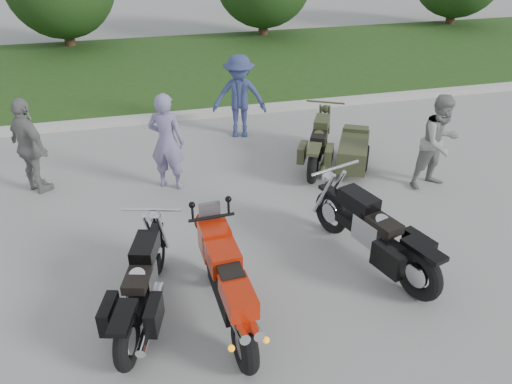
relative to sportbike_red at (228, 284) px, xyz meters
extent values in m
plane|color=#969690|center=(0.22, 0.84, -0.60)|extent=(80.00, 80.00, 0.00)
cube|color=#B8B5AD|center=(0.22, 6.84, -0.52)|extent=(60.00, 0.30, 0.15)
cube|color=#31571E|center=(0.22, 10.99, -0.53)|extent=(60.00, 8.00, 0.14)
cylinder|color=#3F2B1C|center=(-2.78, 14.34, 0.00)|extent=(0.36, 0.36, 1.20)
cylinder|color=#3F2B1C|center=(4.22, 14.34, 0.00)|extent=(0.36, 0.36, 1.20)
cylinder|color=#3F2B1C|center=(12.22, 14.34, 0.00)|extent=(0.36, 0.36, 1.20)
torus|color=black|center=(0.04, -0.71, -0.28)|extent=(0.23, 0.66, 0.65)
torus|color=black|center=(-0.05, 0.80, -0.29)|extent=(0.16, 0.63, 0.63)
cube|color=black|center=(0.00, -0.01, -0.03)|extent=(0.34, 0.95, 0.36)
cube|color=#B11D07|center=(-0.01, 0.23, 0.25)|extent=(0.39, 0.59, 0.27)
cube|color=#B11D07|center=(0.03, -0.48, 0.21)|extent=(0.34, 0.59, 0.23)
cube|color=black|center=(0.01, -0.14, 0.30)|extent=(0.29, 0.38, 0.10)
cube|color=#B11D07|center=(-0.03, 0.62, 0.21)|extent=(0.38, 0.44, 0.42)
cylinder|color=silver|center=(-0.03, -0.77, 0.05)|extent=(0.14, 0.49, 0.23)
cylinder|color=silver|center=(0.12, -0.76, 0.05)|extent=(0.14, 0.49, 0.23)
torus|color=black|center=(-1.19, -0.35, -0.27)|extent=(0.34, 0.68, 0.66)
torus|color=black|center=(-0.76, 1.20, -0.29)|extent=(0.28, 0.63, 0.62)
cube|color=black|center=(-0.97, 0.42, -0.19)|extent=(0.52, 1.18, 0.14)
cube|color=silver|center=(-0.97, 0.42, -0.11)|extent=(0.40, 0.50, 0.34)
cube|color=black|center=(-0.90, 0.70, 0.16)|extent=(0.41, 0.59, 0.21)
cube|color=black|center=(-1.01, 0.28, 0.06)|extent=(0.40, 0.54, 0.12)
cube|color=black|center=(-1.19, -0.35, 0.08)|extent=(0.35, 0.57, 0.06)
cylinder|color=silver|center=(-0.90, 0.05, -0.33)|extent=(0.39, 1.06, 0.10)
torus|color=black|center=(2.45, -0.14, -0.24)|extent=(0.39, 0.75, 0.73)
torus|color=black|center=(1.92, 1.54, -0.26)|extent=(0.33, 0.69, 0.68)
cube|color=black|center=(2.18, 0.70, -0.15)|extent=(0.61, 1.29, 0.15)
cube|color=silver|center=(2.18, 0.70, -0.06)|extent=(0.45, 0.56, 0.37)
cube|color=black|center=(2.08, 1.01, 0.23)|extent=(0.46, 0.65, 0.24)
cube|color=black|center=(2.23, 0.55, 0.13)|extent=(0.45, 0.60, 0.13)
cube|color=black|center=(2.45, -0.14, 0.15)|extent=(0.40, 0.63, 0.06)
cylinder|color=silver|center=(2.48, 0.40, -0.30)|extent=(0.46, 1.15, 0.11)
torus|color=black|center=(2.19, 3.11, -0.28)|extent=(0.44, 0.65, 0.65)
torus|color=black|center=(2.92, 4.50, -0.29)|extent=(0.38, 0.59, 0.61)
cube|color=black|center=(2.55, 3.80, -0.20)|extent=(0.72, 1.11, 0.13)
cube|color=#3A3F24|center=(2.55, 3.80, -0.12)|extent=(0.45, 0.51, 0.33)
cube|color=#3A3F24|center=(2.69, 4.06, 0.14)|extent=(0.48, 0.59, 0.21)
cube|color=black|center=(2.49, 3.68, 0.05)|extent=(0.46, 0.55, 0.11)
cube|color=#3A3F24|center=(2.19, 3.11, 0.07)|extent=(0.43, 0.56, 0.06)
cylinder|color=#3A3F24|center=(2.55, 3.43, -0.33)|extent=(0.57, 0.97, 0.10)
cube|color=#3A3F24|center=(3.10, 3.41, -0.22)|extent=(1.04, 1.34, 0.43)
torus|color=black|center=(3.31, 3.30, -0.33)|extent=(0.35, 0.53, 0.53)
imported|color=gray|center=(-0.35, 3.60, 0.28)|extent=(0.76, 0.66, 1.76)
imported|color=gray|center=(4.27, 2.48, 0.25)|extent=(0.94, 0.80, 1.70)
imported|color=navy|center=(1.36, 5.53, 0.29)|extent=(1.29, 0.95, 1.79)
imported|color=gray|center=(-2.64, 4.02, 0.26)|extent=(0.95, 1.05, 1.72)
camera|label=1|loc=(-0.78, -4.45, 3.85)|focal=35.00mm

